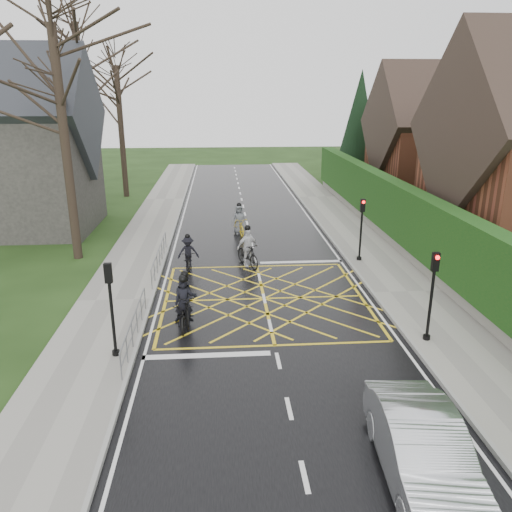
{
  "coord_description": "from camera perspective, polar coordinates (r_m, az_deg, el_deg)",
  "views": [
    {
      "loc": [
        -1.72,
        -18.78,
        8.03
      ],
      "look_at": [
        -0.21,
        1.67,
        1.3
      ],
      "focal_mm": 35.0,
      "sensor_mm": 36.0,
      "label": 1
    }
  ],
  "objects": [
    {
      "name": "sidewalk_right",
      "position": [
        21.8,
        16.89,
        -4.06
      ],
      "size": [
        3.0,
        80.0,
        0.15
      ],
      "primitive_type": "cube",
      "color": "gray",
      "rests_on": "ground"
    },
    {
      "name": "church",
      "position": [
        33.11,
        -25.61,
        11.06
      ],
      "size": [
        8.8,
        7.8,
        11.0
      ],
      "color": "#2D2B28",
      "rests_on": "ground"
    },
    {
      "name": "sidewalk_left",
      "position": [
        20.84,
        -15.8,
        -5.0
      ],
      "size": [
        3.0,
        80.0,
        0.15
      ],
      "primitive_type": "cube",
      "color": "gray",
      "rests_on": "ground"
    },
    {
      "name": "traffic_light_ne",
      "position": [
        24.79,
        11.91,
        2.89
      ],
      "size": [
        0.24,
        0.31,
        3.21
      ],
      "rotation": [
        0.0,
        0.0,
        3.14
      ],
      "color": "black",
      "rests_on": "ground"
    },
    {
      "name": "car",
      "position": [
        11.94,
        18.55,
        -20.43
      ],
      "size": [
        1.94,
        4.73,
        1.52
      ],
      "primitive_type": "imported",
      "rotation": [
        0.0,
        0.0,
        -0.07
      ],
      "color": "silver",
      "rests_on": "ground"
    },
    {
      "name": "ground",
      "position": [
        20.49,
        0.94,
        -4.9
      ],
      "size": [
        120.0,
        120.0,
        0.0
      ],
      "primitive_type": "plane",
      "color": "black",
      "rests_on": "ground"
    },
    {
      "name": "conifer",
      "position": [
        46.58,
        11.68,
        14.07
      ],
      "size": [
        4.6,
        4.6,
        10.0
      ],
      "color": "black",
      "rests_on": "ground"
    },
    {
      "name": "tree_mid",
      "position": [
        33.81,
        -19.4,
        18.23
      ],
      "size": [
        10.08,
        10.08,
        12.48
      ],
      "color": "black",
      "rests_on": "ground"
    },
    {
      "name": "cyclist_back",
      "position": [
        18.4,
        -8.04,
        -5.34
      ],
      "size": [
        0.97,
        2.03,
        1.97
      ],
      "rotation": [
        0.0,
        0.0,
        0.14
      ],
      "color": "black",
      "rests_on": "ground"
    },
    {
      "name": "tree_near",
      "position": [
        25.83,
        -21.54,
        16.71
      ],
      "size": [
        9.24,
        9.24,
        11.44
      ],
      "color": "black",
      "rests_on": "ground"
    },
    {
      "name": "railing_north",
      "position": [
        24.08,
        -11.01,
        0.32
      ],
      "size": [
        0.05,
        6.04,
        1.03
      ],
      "color": "slate",
      "rests_on": "ground"
    },
    {
      "name": "road",
      "position": [
        20.49,
        0.94,
        -4.89
      ],
      "size": [
        9.0,
        80.0,
        0.01
      ],
      "primitive_type": "cube",
      "color": "black",
      "rests_on": "ground"
    },
    {
      "name": "railing_south",
      "position": [
        17.16,
        -13.76,
        -7.38
      ],
      "size": [
        0.05,
        5.04,
        1.03
      ],
      "color": "slate",
      "rests_on": "ground"
    },
    {
      "name": "traffic_light_sw",
      "position": [
        16.0,
        -16.14,
        -6.05
      ],
      "size": [
        0.24,
        0.31,
        3.21
      ],
      "color": "black",
      "rests_on": "ground"
    },
    {
      "name": "traffic_light_se",
      "position": [
        17.3,
        19.4,
        -4.52
      ],
      "size": [
        0.24,
        0.31,
        3.21
      ],
      "rotation": [
        0.0,
        0.0,
        3.14
      ],
      "color": "black",
      "rests_on": "ground"
    },
    {
      "name": "cyclist_rear",
      "position": [
        18.09,
        -8.22,
        -6.19
      ],
      "size": [
        0.71,
        1.99,
        1.93
      ],
      "rotation": [
        0.0,
        0.0,
        0.01
      ],
      "color": "black",
      "rests_on": "ground"
    },
    {
      "name": "house_far",
      "position": [
        40.46,
        20.28,
        11.87
      ],
      "size": [
        9.8,
        8.8,
        10.3
      ],
      "color": "brown",
      "rests_on": "ground"
    },
    {
      "name": "cyclist_front",
      "position": [
        24.01,
        -0.96,
        0.54
      ],
      "size": [
        1.38,
        2.11,
        2.05
      ],
      "rotation": [
        0.0,
        0.0,
        0.43
      ],
      "color": "black",
      "rests_on": "ground"
    },
    {
      "name": "cyclist_lead",
      "position": [
        29.66,
        -1.93,
        3.76
      ],
      "size": [
        1.09,
        2.05,
        1.9
      ],
      "rotation": [
        0.0,
        0.0,
        0.22
      ],
      "color": "gold",
      "rests_on": "ground"
    },
    {
      "name": "hedge",
      "position": [
        27.18,
        16.35,
        4.83
      ],
      "size": [
        0.9,
        38.0,
        2.8
      ],
      "primitive_type": "cube",
      "color": "#103D12",
      "rests_on": "stone_wall"
    },
    {
      "name": "cyclist_mid",
      "position": [
        23.98,
        -7.75,
        0.01
      ],
      "size": [
        1.06,
        1.8,
        1.71
      ],
      "rotation": [
        0.0,
        0.0,
        0.1
      ],
      "color": "black",
      "rests_on": "ground"
    },
    {
      "name": "tree_far",
      "position": [
        41.49,
        -15.38,
        16.39
      ],
      "size": [
        8.4,
        8.4,
        10.4
      ],
      "color": "black",
      "rests_on": "ground"
    },
    {
      "name": "stone_wall",
      "position": [
        27.61,
        16.03,
        1.3
      ],
      "size": [
        0.5,
        38.0,
        0.7
      ],
      "primitive_type": "cube",
      "color": "slate",
      "rests_on": "ground"
    }
  ]
}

